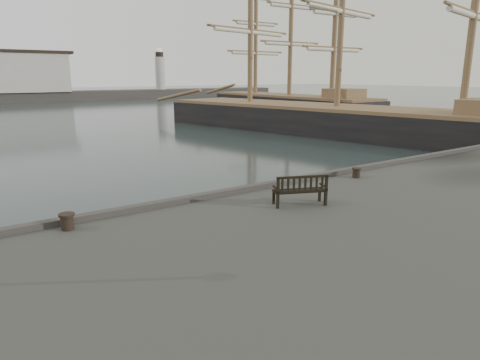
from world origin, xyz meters
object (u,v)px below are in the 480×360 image
object	(u,v)px
bench	(300,196)
bollard_left	(67,222)
bollard_right	(356,173)
tall_ship_main	(336,126)
tall_ship_far	(289,109)

from	to	relation	value
bench	bollard_left	bearing A→B (deg)	-172.72
bollard_right	tall_ship_main	size ratio (longest dim) A/B	0.01
bollard_left	bollard_right	world-z (taller)	bollard_left
bollard_right	bench	bearing A→B (deg)	-161.16
bollard_left	tall_ship_main	bearing A→B (deg)	31.28
bollard_left	tall_ship_main	size ratio (longest dim) A/B	0.01
bollard_right	tall_ship_far	distance (m)	45.35
bench	bollard_left	size ratio (longest dim) A/B	3.99
tall_ship_main	tall_ship_far	distance (m)	20.69
bench	tall_ship_main	bearing A→B (deg)	63.82
bench	bollard_right	size ratio (longest dim) A/B	4.43
bench	tall_ship_far	size ratio (longest dim) A/B	0.06
bench	bollard_left	world-z (taller)	bench
bench	bollard_left	distance (m)	6.82
bollard_right	tall_ship_main	bearing A→B (deg)	45.01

